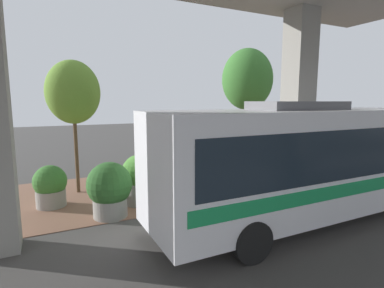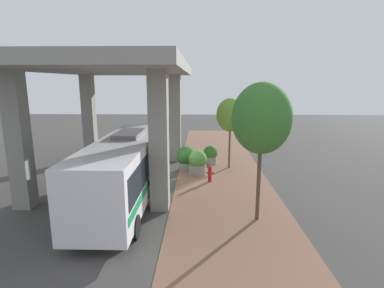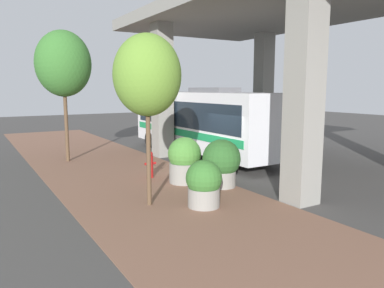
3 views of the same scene
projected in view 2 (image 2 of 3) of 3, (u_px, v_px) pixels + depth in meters
The scene contains 10 objects.
ground_plane at pixel (177, 178), 20.09m from camera, with size 80.00×80.00×0.00m, color #474442.
sidewalk_strip at pixel (222, 179), 20.01m from camera, with size 6.00×40.00×0.02m.
overpass at pixel (113, 79), 18.86m from camera, with size 9.40×17.67×7.53m.
bus at pixel (126, 166), 15.86m from camera, with size 2.82×11.08×3.65m.
fire_hydrant at pixel (210, 174), 19.27m from camera, with size 0.48×0.23×1.09m.
planter_front at pixel (211, 155), 23.43m from camera, with size 1.11×1.11×1.47m.
planter_middle at pixel (198, 163), 20.59m from camera, with size 1.28×1.28×1.78m.
planter_back at pixel (186, 158), 21.81m from camera, with size 1.41×1.41×1.77m.
street_tree_near at pixel (230, 115), 21.73m from camera, with size 2.03×2.03×5.22m.
street_tree_far at pixel (262, 119), 13.14m from camera, with size 2.64×2.64×6.37m.
Camera 2 is at (-1.50, 19.17, 6.37)m, focal length 28.00 mm.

